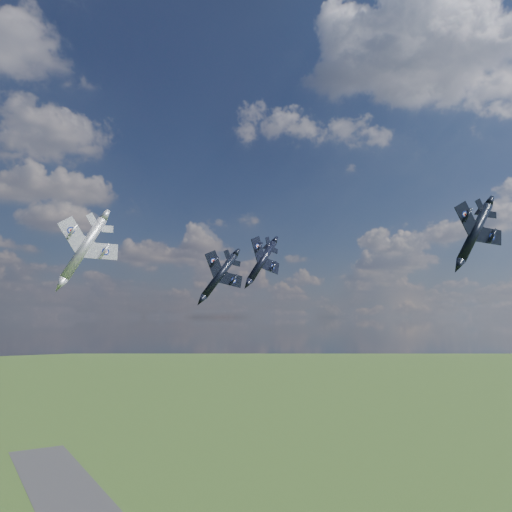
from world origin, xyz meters
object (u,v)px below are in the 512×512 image
jet_high_navy (262,261)px  jet_left_silver (84,248)px  jet_lead_navy (220,275)px  jet_right_navy (475,232)px

jet_high_navy → jet_left_silver: (-39.71, -13.21, -1.69)m
jet_lead_navy → jet_left_silver: bearing=-177.2°
jet_lead_navy → jet_right_navy: bearing=-56.3°
jet_right_navy → jet_high_navy: (-5.92, 46.58, 0.06)m
jet_lead_navy → jet_left_silver: 23.43m
jet_lead_navy → jet_right_navy: size_ratio=0.97×
jet_right_navy → jet_left_silver: 56.55m
jet_lead_navy → jet_right_navy: 41.21m
jet_right_navy → jet_left_silver: bearing=157.1°
jet_high_navy → jet_lead_navy: bearing=-157.3°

